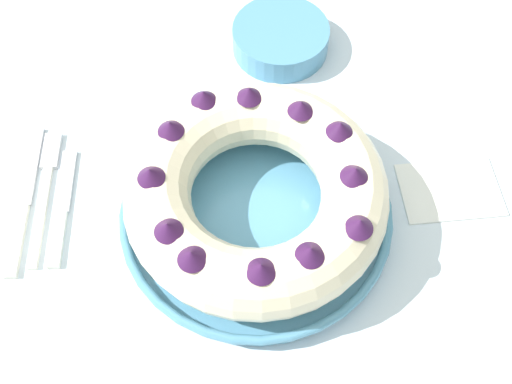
% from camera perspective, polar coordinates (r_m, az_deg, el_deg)
% --- Properties ---
extents(ground_plane, '(8.00, 8.00, 0.00)m').
position_cam_1_polar(ground_plane, '(1.49, 1.17, -17.20)').
color(ground_plane, gray).
extents(dining_table, '(1.27, 1.19, 0.74)m').
position_cam_1_polar(dining_table, '(0.86, 1.94, -6.88)').
color(dining_table, silver).
rests_on(dining_table, ground_plane).
extents(serving_dish, '(0.36, 0.36, 0.03)m').
position_cam_1_polar(serving_dish, '(0.79, -0.00, -2.11)').
color(serving_dish, '#518EB2').
rests_on(serving_dish, dining_table).
extents(bundt_cake, '(0.33, 0.33, 0.10)m').
position_cam_1_polar(bundt_cake, '(0.74, -0.00, 0.04)').
color(bundt_cake, beige).
rests_on(bundt_cake, serving_dish).
extents(fork, '(0.02, 0.21, 0.01)m').
position_cam_1_polar(fork, '(0.87, -19.41, 0.47)').
color(fork, white).
rests_on(fork, dining_table).
extents(serving_knife, '(0.02, 0.23, 0.01)m').
position_cam_1_polar(serving_knife, '(0.86, -21.31, -1.45)').
color(serving_knife, white).
rests_on(serving_knife, dining_table).
extents(cake_knife, '(0.02, 0.18, 0.01)m').
position_cam_1_polar(cake_knife, '(0.84, -18.07, -2.05)').
color(cake_knife, white).
rests_on(cake_knife, dining_table).
extents(side_bowl, '(0.15, 0.15, 0.04)m').
position_cam_1_polar(side_bowl, '(0.97, 2.36, 14.41)').
color(side_bowl, '#518EB2').
rests_on(side_bowl, dining_table).
extents(napkin, '(0.14, 0.10, 0.00)m').
position_cam_1_polar(napkin, '(0.86, 17.97, 0.19)').
color(napkin, white).
rests_on(napkin, dining_table).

